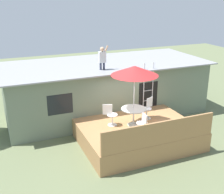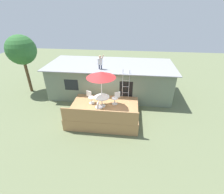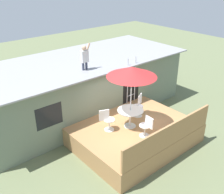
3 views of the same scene
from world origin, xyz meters
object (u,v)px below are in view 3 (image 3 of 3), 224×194
(patio_umbrella, at_px, (132,72))
(patio_chair_near, at_px, (146,126))
(patio_table, at_px, (130,114))
(patio_chair_left, at_px, (107,120))
(patio_chair_right, at_px, (139,106))
(person_figure, at_px, (85,56))
(step_ladder, at_px, (131,80))

(patio_umbrella, relative_size, patio_chair_near, 2.76)
(patio_table, height_order, patio_chair_near, patio_chair_near)
(patio_umbrella, relative_size, patio_chair_left, 2.76)
(patio_table, xyz_separation_m, patio_chair_left, (-0.88, 0.36, -0.13))
(patio_chair_right, bearing_deg, patio_table, -0.00)
(patio_chair_right, bearing_deg, person_figure, -79.74)
(patio_table, distance_m, patio_chair_left, 0.96)
(patio_table, bearing_deg, patio_chair_near, -93.73)
(patio_chair_left, xyz_separation_m, patio_chair_near, (0.82, -1.30, 0.00))
(patio_table, distance_m, person_figure, 3.06)
(step_ladder, distance_m, patio_chair_right, 1.46)
(person_figure, distance_m, patio_chair_near, 3.88)
(step_ladder, height_order, patio_chair_right, step_ladder)
(person_figure, relative_size, patio_chair_left, 1.21)
(patio_chair_left, xyz_separation_m, patio_chair_right, (1.79, 0.07, 0.00))
(patio_table, height_order, step_ladder, step_ladder)
(patio_table, xyz_separation_m, patio_chair_near, (-0.06, -0.93, -0.13))
(patio_chair_near, bearing_deg, patio_chair_right, -31.61)
(step_ladder, distance_m, patio_chair_near, 3.05)
(person_figure, bearing_deg, patio_table, -78.78)
(patio_umbrella, bearing_deg, patio_chair_near, -93.73)
(patio_table, relative_size, patio_umbrella, 0.41)
(patio_table, height_order, patio_chair_right, patio_chair_right)
(person_figure, relative_size, patio_chair_near, 1.21)
(patio_umbrella, distance_m, patio_chair_near, 2.11)
(patio_umbrella, relative_size, person_figure, 2.29)
(person_figure, bearing_deg, step_ladder, -20.77)
(patio_chair_left, height_order, patio_chair_right, same)
(patio_umbrella, bearing_deg, patio_chair_right, 25.44)
(patio_chair_right, relative_size, patio_chair_near, 1.00)
(step_ladder, relative_size, person_figure, 1.98)
(step_ladder, height_order, patio_chair_near, step_ladder)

